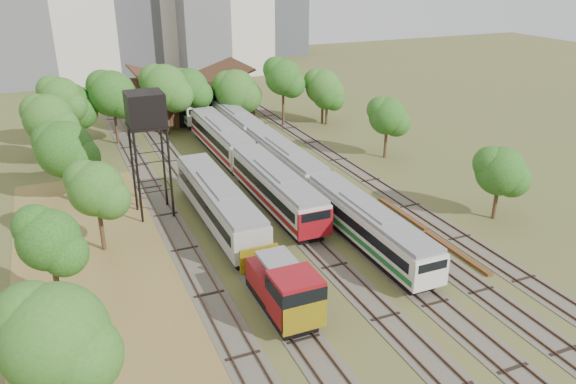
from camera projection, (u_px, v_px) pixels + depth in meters
name	position (u px, v px, depth m)	size (l,w,h in m)	color
ground	(440.00, 337.00, 35.23)	(240.00, 240.00, 0.00)	#475123
dry_grass_patch	(128.00, 335.00, 35.42)	(14.00, 60.00, 0.04)	brown
tracks	(279.00, 196.00, 56.15)	(24.60, 80.00, 0.19)	#4C473D
railcar_red_set	(245.00, 160.00, 60.04)	(3.12, 34.57, 3.86)	black
railcar_green_set	(284.00, 160.00, 60.54)	(2.87, 52.08, 3.55)	black
railcar_rear	(184.00, 104.00, 83.14)	(3.10, 16.08, 3.84)	black
shunter_locomotive	(285.00, 291.00, 36.72)	(2.99, 8.10, 3.91)	black
old_grey_coach	(219.00, 203.00, 49.31)	(3.14, 18.00, 3.89)	black
water_tower	(146.00, 113.00, 48.66)	(3.31, 3.31, 11.44)	black
rail_pile_near	(457.00, 252.00, 45.20)	(0.52, 7.77, 0.26)	brown
rail_pile_far	(402.00, 213.00, 52.08)	(0.47, 7.46, 0.24)	brown
maintenance_shed	(191.00, 98.00, 82.87)	(16.45, 11.55, 7.58)	#361C13
tree_band_left	(70.00, 175.00, 46.34)	(8.99, 64.95, 8.39)	#382616
tree_band_far	(194.00, 89.00, 74.24)	(39.35, 9.99, 9.42)	#382616
tree_band_right	(398.00, 124.00, 63.45)	(4.50, 38.48, 7.24)	#382616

